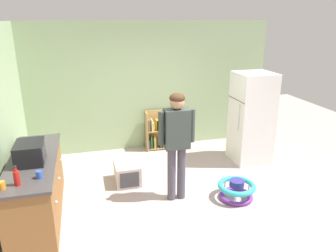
# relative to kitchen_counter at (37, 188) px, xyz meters

# --- Properties ---
(ground_plane) EXTENTS (12.00, 12.00, 0.00)m
(ground_plane) POSITION_rel_kitchen_counter_xyz_m (2.20, -0.09, -0.45)
(ground_plane) COLOR #B29D9A
(ground_plane) RESTS_ON ground
(back_wall) EXTENTS (5.20, 0.06, 2.70)m
(back_wall) POSITION_rel_kitchen_counter_xyz_m (2.20, 2.24, 0.90)
(back_wall) COLOR #9AB586
(back_wall) RESTS_ON ground
(left_side_wall) EXTENTS (0.06, 2.99, 2.70)m
(left_side_wall) POSITION_rel_kitchen_counter_xyz_m (-0.43, 0.72, 0.90)
(left_side_wall) COLOR #9DB88B
(left_side_wall) RESTS_ON ground
(kitchen_counter) EXTENTS (0.65, 1.99, 0.90)m
(kitchen_counter) POSITION_rel_kitchen_counter_xyz_m (0.00, 0.00, 0.00)
(kitchen_counter) COLOR brown
(kitchen_counter) RESTS_ON ground
(refrigerator) EXTENTS (0.73, 0.68, 1.78)m
(refrigerator) POSITION_rel_kitchen_counter_xyz_m (3.91, 0.97, 0.44)
(refrigerator) COLOR white
(refrigerator) RESTS_ON ground
(bookshelf) EXTENTS (0.80, 0.28, 0.85)m
(bookshelf) POSITION_rel_kitchen_counter_xyz_m (2.34, 2.05, -0.08)
(bookshelf) COLOR tan
(bookshelf) RESTS_ON ground
(standing_person) EXTENTS (0.57, 0.23, 1.73)m
(standing_person) POSITION_rel_kitchen_counter_xyz_m (2.07, -0.07, 0.60)
(standing_person) COLOR #4C4A57
(standing_person) RESTS_ON ground
(baby_walker) EXTENTS (0.60, 0.60, 0.32)m
(baby_walker) POSITION_rel_kitchen_counter_xyz_m (2.99, -0.32, -0.29)
(baby_walker) COLOR purple
(baby_walker) RESTS_ON ground
(pet_carrier) EXTENTS (0.42, 0.55, 0.36)m
(pet_carrier) POSITION_rel_kitchen_counter_xyz_m (1.39, 0.66, -0.27)
(pet_carrier) COLOR beige
(pet_carrier) RESTS_ON ground
(microwave) EXTENTS (0.37, 0.48, 0.28)m
(microwave) POSITION_rel_kitchen_counter_xyz_m (-0.00, -0.10, 0.59)
(microwave) COLOR black
(microwave) RESTS_ON kitchen_counter
(banana_bunch) EXTENTS (0.12, 0.16, 0.04)m
(banana_bunch) POSITION_rel_kitchen_counter_xyz_m (-0.16, 0.50, 0.48)
(banana_bunch) COLOR gold
(banana_bunch) RESTS_ON kitchen_counter
(ketchup_bottle) EXTENTS (0.07, 0.07, 0.25)m
(ketchup_bottle) POSITION_rel_kitchen_counter_xyz_m (-0.07, -0.74, 0.55)
(ketchup_bottle) COLOR red
(ketchup_bottle) RESTS_ON kitchen_counter
(blue_cup) EXTENTS (0.08, 0.08, 0.09)m
(blue_cup) POSITION_rel_kitchen_counter_xyz_m (0.15, -0.62, 0.50)
(blue_cup) COLOR blue
(blue_cup) RESTS_ON kitchen_counter
(orange_cup) EXTENTS (0.08, 0.08, 0.09)m
(orange_cup) POSITION_rel_kitchen_counter_xyz_m (-0.23, -0.79, 0.50)
(orange_cup) COLOR orange
(orange_cup) RESTS_ON kitchen_counter
(white_cup) EXTENTS (0.08, 0.08, 0.09)m
(white_cup) POSITION_rel_kitchen_counter_xyz_m (-0.12, 0.22, 0.50)
(white_cup) COLOR white
(white_cup) RESTS_ON kitchen_counter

